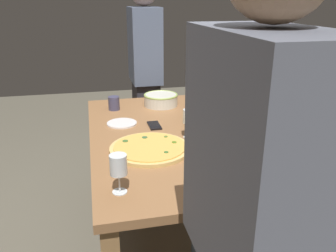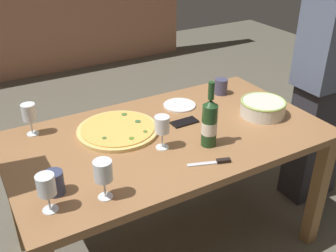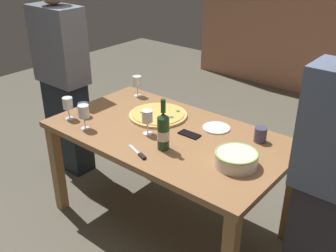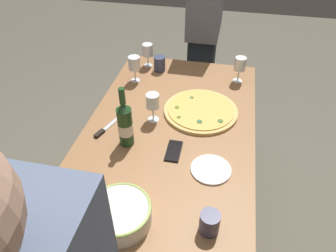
{
  "view_description": "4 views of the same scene",
  "coord_description": "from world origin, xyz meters",
  "px_view_note": "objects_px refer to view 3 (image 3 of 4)",
  "views": [
    {
      "loc": [
        -1.84,
        0.42,
        1.5
      ],
      "look_at": [
        0.0,
        0.0,
        0.8
      ],
      "focal_mm": 37.11,
      "sensor_mm": 36.0,
      "label": 1
    },
    {
      "loc": [
        -0.86,
        -1.51,
        1.75
      ],
      "look_at": [
        0.0,
        0.0,
        0.8
      ],
      "focal_mm": 42.13,
      "sensor_mm": 36.0,
      "label": 2
    },
    {
      "loc": [
        1.47,
        -1.78,
        1.94
      ],
      "look_at": [
        0.0,
        0.0,
        0.8
      ],
      "focal_mm": 41.89,
      "sensor_mm": 36.0,
      "label": 3
    },
    {
      "loc": [
        1.23,
        0.26,
        1.84
      ],
      "look_at": [
        0.0,
        0.0,
        0.8
      ],
      "focal_mm": 33.69,
      "sensor_mm": 36.0,
      "label": 4
    }
  ],
  "objects_px": {
    "wine_glass_far_right": "(84,112)",
    "person_host": "(336,185)",
    "dining_table": "(168,144)",
    "side_plate": "(216,128)",
    "wine_glass_near_pizza": "(137,82)",
    "person_guest_left": "(63,79)",
    "wine_glass_far_left": "(147,117)",
    "wine_bottle": "(163,131)",
    "cup_amber": "(260,135)",
    "cell_phone": "(189,134)",
    "pizza_knife": "(139,154)",
    "wine_glass_by_bottle": "(68,104)",
    "serving_bowl": "(236,158)",
    "cup_ceramic": "(83,110)",
    "pizza": "(158,115)"
  },
  "relations": [
    {
      "from": "wine_bottle",
      "to": "wine_glass_by_bottle",
      "type": "distance_m",
      "value": 0.8
    },
    {
      "from": "dining_table",
      "to": "side_plate",
      "type": "height_order",
      "value": "side_plate"
    },
    {
      "from": "pizza_knife",
      "to": "person_host",
      "type": "relative_size",
      "value": 0.12
    },
    {
      "from": "wine_glass_far_right",
      "to": "person_host",
      "type": "bearing_deg",
      "value": 9.78
    },
    {
      "from": "cup_ceramic",
      "to": "person_guest_left",
      "type": "relative_size",
      "value": 0.06
    },
    {
      "from": "pizza",
      "to": "pizza_knife",
      "type": "relative_size",
      "value": 2.15
    },
    {
      "from": "wine_glass_far_left",
      "to": "cell_phone",
      "type": "relative_size",
      "value": 1.16
    },
    {
      "from": "wine_glass_far_left",
      "to": "cup_ceramic",
      "type": "distance_m",
      "value": 0.55
    },
    {
      "from": "wine_glass_near_pizza",
      "to": "cell_phone",
      "type": "distance_m",
      "value": 0.79
    },
    {
      "from": "dining_table",
      "to": "wine_glass_far_left",
      "type": "height_order",
      "value": "wine_glass_far_left"
    },
    {
      "from": "cup_amber",
      "to": "cup_ceramic",
      "type": "xyz_separation_m",
      "value": [
        -1.16,
        -0.46,
        0.0
      ]
    },
    {
      "from": "dining_table",
      "to": "person_guest_left",
      "type": "bearing_deg",
      "value": 177.79
    },
    {
      "from": "serving_bowl",
      "to": "wine_glass_by_bottle",
      "type": "bearing_deg",
      "value": -170.28
    },
    {
      "from": "side_plate",
      "to": "person_guest_left",
      "type": "relative_size",
      "value": 0.11
    },
    {
      "from": "dining_table",
      "to": "pizza_knife",
      "type": "relative_size",
      "value": 8.24
    },
    {
      "from": "wine_glass_near_pizza",
      "to": "pizza_knife",
      "type": "distance_m",
      "value": 0.94
    },
    {
      "from": "dining_table",
      "to": "pizza",
      "type": "relative_size",
      "value": 3.83
    },
    {
      "from": "cup_amber",
      "to": "person_host",
      "type": "height_order",
      "value": "person_host"
    },
    {
      "from": "wine_glass_by_bottle",
      "to": "wine_glass_far_right",
      "type": "relative_size",
      "value": 0.94
    },
    {
      "from": "cup_ceramic",
      "to": "person_guest_left",
      "type": "xyz_separation_m",
      "value": [
        -0.55,
        0.24,
        0.04
      ]
    },
    {
      "from": "serving_bowl",
      "to": "wine_bottle",
      "type": "xyz_separation_m",
      "value": [
        -0.44,
        -0.11,
        0.08
      ]
    },
    {
      "from": "wine_glass_near_pizza",
      "to": "cup_ceramic",
      "type": "height_order",
      "value": "wine_glass_near_pizza"
    },
    {
      "from": "wine_glass_near_pizza",
      "to": "person_guest_left",
      "type": "xyz_separation_m",
      "value": [
        -0.57,
        -0.29,
        -0.03
      ]
    },
    {
      "from": "person_host",
      "to": "wine_glass_by_bottle",
      "type": "bearing_deg",
      "value": 10.06
    },
    {
      "from": "wine_glass_far_left",
      "to": "cup_amber",
      "type": "bearing_deg",
      "value": 31.06
    },
    {
      "from": "wine_glass_far_right",
      "to": "person_host",
      "type": "distance_m",
      "value": 1.58
    },
    {
      "from": "wine_glass_far_left",
      "to": "person_host",
      "type": "height_order",
      "value": "person_host"
    },
    {
      "from": "serving_bowl",
      "to": "wine_glass_near_pizza",
      "type": "bearing_deg",
      "value": 160.48
    },
    {
      "from": "cup_amber",
      "to": "pizza_knife",
      "type": "distance_m",
      "value": 0.77
    },
    {
      "from": "dining_table",
      "to": "cell_phone",
      "type": "xyz_separation_m",
      "value": [
        0.13,
        0.06,
        0.1
      ]
    },
    {
      "from": "side_plate",
      "to": "pizza_knife",
      "type": "height_order",
      "value": "pizza_knife"
    },
    {
      "from": "cell_phone",
      "to": "pizza_knife",
      "type": "relative_size",
      "value": 0.74
    },
    {
      "from": "wine_glass_near_pizza",
      "to": "wine_glass_far_left",
      "type": "distance_m",
      "value": 0.67
    },
    {
      "from": "wine_glass_far_left",
      "to": "wine_bottle",
      "type": "bearing_deg",
      "value": -22.34
    },
    {
      "from": "wine_glass_far_left",
      "to": "person_host",
      "type": "distance_m",
      "value": 1.19
    },
    {
      "from": "cup_ceramic",
      "to": "person_guest_left",
      "type": "height_order",
      "value": "person_guest_left"
    },
    {
      "from": "wine_glass_by_bottle",
      "to": "wine_glass_far_right",
      "type": "distance_m",
      "value": 0.21
    },
    {
      "from": "cup_amber",
      "to": "pizza_knife",
      "type": "bearing_deg",
      "value": -128.19
    },
    {
      "from": "side_plate",
      "to": "wine_glass_near_pizza",
      "type": "bearing_deg",
      "value": 173.75
    },
    {
      "from": "wine_glass_near_pizza",
      "to": "side_plate",
      "type": "distance_m",
      "value": 0.83
    },
    {
      "from": "wine_glass_near_pizza",
      "to": "side_plate",
      "type": "xyz_separation_m",
      "value": [
        0.82,
        -0.09,
        -0.11
      ]
    },
    {
      "from": "wine_glass_by_bottle",
      "to": "person_guest_left",
      "type": "xyz_separation_m",
      "value": [
        -0.5,
        0.33,
        -0.02
      ]
    },
    {
      "from": "wine_glass_near_pizza",
      "to": "dining_table",
      "type": "bearing_deg",
      "value": -29.46
    },
    {
      "from": "dining_table",
      "to": "wine_glass_far_right",
      "type": "relative_size",
      "value": 9.43
    },
    {
      "from": "side_plate",
      "to": "person_host",
      "type": "distance_m",
      "value": 0.93
    },
    {
      "from": "cell_phone",
      "to": "wine_glass_near_pizza",
      "type": "bearing_deg",
      "value": -111.62
    },
    {
      "from": "wine_bottle",
      "to": "wine_glass_by_bottle",
      "type": "bearing_deg",
      "value": -173.04
    },
    {
      "from": "cell_phone",
      "to": "serving_bowl",
      "type": "bearing_deg",
      "value": 72.41
    },
    {
      "from": "cup_amber",
      "to": "serving_bowl",
      "type": "bearing_deg",
      "value": -85.09
    },
    {
      "from": "wine_bottle",
      "to": "person_guest_left",
      "type": "height_order",
      "value": "person_guest_left"
    }
  ]
}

